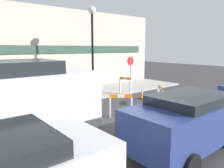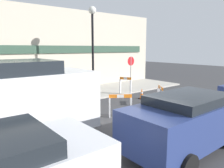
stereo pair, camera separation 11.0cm
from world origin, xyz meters
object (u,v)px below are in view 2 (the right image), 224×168
(streetlamp_post, at_px, (93,39))
(stop_sign, at_px, (131,68))
(parked_car_1, at_px, (189,119))
(work_van, at_px, (4,101))
(person_worker, at_px, (74,92))

(streetlamp_post, height_order, stop_sign, streetlamp_post)
(stop_sign, relative_size, parked_car_1, 0.53)
(streetlamp_post, distance_m, parked_car_1, 8.00)
(parked_car_1, bearing_deg, work_van, 138.62)
(stop_sign, relative_size, person_worker, 1.23)
(stop_sign, height_order, parked_car_1, stop_sign)
(stop_sign, distance_m, parked_car_1, 8.81)
(streetlamp_post, relative_size, person_worker, 2.83)
(person_worker, distance_m, work_van, 3.52)
(streetlamp_post, relative_size, work_van, 0.95)
(streetlamp_post, distance_m, person_worker, 4.25)
(streetlamp_post, bearing_deg, parked_car_1, -103.24)
(streetlamp_post, relative_size, stop_sign, 2.31)
(parked_car_1, height_order, work_van, work_van)
(person_worker, height_order, parked_car_1, person_worker)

